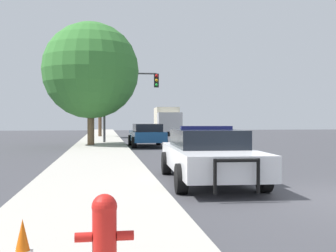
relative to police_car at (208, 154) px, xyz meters
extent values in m
cube|color=#ADA89E|center=(-2.86, -2.78, -0.66)|extent=(3.00, 110.00, 0.13)
cube|color=white|center=(0.00, -0.06, -0.12)|extent=(2.13, 5.31, 0.55)
cube|color=black|center=(0.01, 0.20, 0.39)|extent=(1.74, 2.79, 0.46)
cylinder|color=black|center=(0.84, -1.72, -0.39)|extent=(0.27, 0.66, 0.65)
cylinder|color=black|center=(-1.00, -1.64, -0.39)|extent=(0.27, 0.66, 0.65)
cylinder|color=black|center=(0.99, 1.51, -0.39)|extent=(0.27, 0.66, 0.65)
cylinder|color=black|center=(-0.85, 1.60, -0.39)|extent=(0.27, 0.66, 0.65)
cylinder|color=black|center=(0.29, -2.81, -0.20)|extent=(0.07, 0.07, 0.67)
cylinder|color=black|center=(-0.56, -2.77, -0.20)|extent=(0.07, 0.07, 0.67)
cylinder|color=black|center=(-0.13, -2.79, 0.10)|extent=(0.90, 0.11, 0.07)
cube|color=navy|center=(0.01, 0.20, 0.66)|extent=(1.36, 0.26, 0.09)
cube|color=navy|center=(0.94, -0.11, -0.09)|extent=(0.19, 3.76, 0.16)
cylinder|color=red|center=(-2.64, -6.56, -0.28)|extent=(0.23, 0.23, 0.63)
sphere|color=red|center=(-2.64, -6.56, 0.06)|extent=(0.24, 0.24, 0.24)
cylinder|color=red|center=(-2.83, -6.56, -0.22)|extent=(0.16, 0.09, 0.09)
cylinder|color=red|center=(-2.45, -6.56, -0.22)|extent=(0.16, 0.09, 0.09)
cylinder|color=#424247|center=(-2.63, 17.00, 1.73)|extent=(0.16, 0.16, 4.64)
cylinder|color=#424247|center=(-0.93, 17.00, 3.90)|extent=(3.40, 0.11, 0.11)
cube|color=black|center=(0.77, 17.00, 3.45)|extent=(0.30, 0.24, 0.90)
sphere|color=red|center=(0.77, 16.87, 3.75)|extent=(0.20, 0.20, 0.20)
sphere|color=orange|center=(0.77, 16.87, 3.45)|extent=(0.20, 0.20, 0.20)
sphere|color=green|center=(0.77, 16.87, 3.15)|extent=(0.20, 0.20, 0.20)
cube|color=slate|center=(3.93, 36.27, -0.07)|extent=(1.86, 4.05, 0.66)
cube|color=black|center=(3.94, 36.08, 0.46)|extent=(1.53, 2.13, 0.40)
cylinder|color=black|center=(3.06, 37.47, -0.40)|extent=(0.27, 0.66, 0.65)
cylinder|color=black|center=(4.69, 37.54, -0.40)|extent=(0.27, 0.66, 0.65)
cylinder|color=black|center=(3.17, 35.00, -0.40)|extent=(0.27, 0.66, 0.65)
cylinder|color=black|center=(4.81, 35.08, -0.40)|extent=(0.27, 0.66, 0.65)
cube|color=navy|center=(-0.14, 14.21, -0.11)|extent=(1.85, 4.32, 0.58)
cube|color=black|center=(-0.14, 14.00, 0.40)|extent=(1.57, 2.25, 0.44)
cylinder|color=black|center=(-1.03, 15.53, -0.40)|extent=(0.25, 0.65, 0.65)
cylinder|color=black|center=(0.72, 15.56, -0.40)|extent=(0.25, 0.65, 0.65)
cylinder|color=black|center=(-1.00, 12.87, -0.40)|extent=(0.25, 0.65, 0.65)
cylinder|color=black|center=(0.75, 12.90, -0.40)|extent=(0.25, 0.65, 0.65)
cube|color=#B7B7BC|center=(3.67, 29.95, 0.64)|extent=(2.40, 2.33, 1.84)
cube|color=beige|center=(3.91, 33.88, 0.93)|extent=(2.60, 5.79, 2.42)
cylinder|color=black|center=(4.80, 30.10, -0.28)|extent=(0.33, 0.91, 0.89)
cylinder|color=black|center=(2.58, 30.24, -0.28)|extent=(0.33, 0.91, 0.89)
cylinder|color=black|center=(5.08, 34.88, -0.28)|extent=(0.33, 0.91, 0.89)
cylinder|color=black|center=(2.86, 35.01, -0.28)|extent=(0.33, 0.91, 0.89)
cylinder|color=brown|center=(-3.40, 14.31, 0.80)|extent=(0.39, 0.39, 2.78)
sphere|color=#387A33|center=(-3.40, 14.31, 3.73)|extent=(5.58, 5.58, 5.58)
cylinder|color=brown|center=(-3.00, 26.80, 1.47)|extent=(0.30, 0.30, 4.13)
sphere|color=#387A33|center=(-3.00, 26.80, 4.58)|extent=(3.80, 3.80, 3.80)
camera|label=1|loc=(-2.64, -10.53, 0.88)|focal=45.00mm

